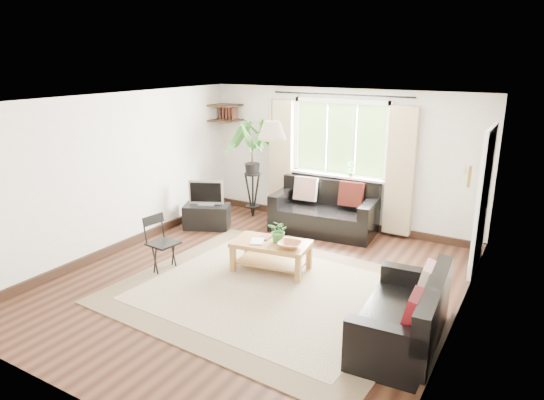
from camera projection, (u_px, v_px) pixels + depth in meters
The scene contains 24 objects.
floor at pixel (257, 282), 6.49m from camera, with size 5.50×5.50×0.00m, color black.
ceiling at pixel (255, 100), 5.81m from camera, with size 5.50×5.50×0.00m, color white.
wall_back at pixel (340, 159), 8.42m from camera, with size 5.00×0.02×2.40m, color beige.
wall_front at pixel (73, 278), 3.87m from camera, with size 5.00×0.02×2.40m, color beige.
wall_left at pixel (117, 173), 7.36m from camera, with size 0.02×5.50×2.40m, color beige.
wall_right at pixel (463, 231), 4.94m from camera, with size 0.02×5.50×2.40m, color beige.
rug at pixel (270, 291), 6.24m from camera, with size 3.66×3.14×0.02m, color beige.
window at pixel (340, 139), 8.29m from camera, with size 2.50×0.16×2.16m, color white, non-canonical shape.
door at pixel (482, 206), 6.41m from camera, with size 0.06×0.96×2.06m, color silver.
corner_shelf at pixel (225, 113), 9.11m from camera, with size 0.50×0.50×0.34m, color black, non-canonical shape.
pendant_lamp at pixel (272, 126), 6.24m from camera, with size 0.36×0.36×0.54m, color beige, non-canonical shape.
wall_sconce at pixel (467, 173), 5.07m from camera, with size 0.12×0.12×0.28m, color beige, non-canonical shape.
sofa_back at pixel (324, 209), 8.26m from camera, with size 1.74×0.87×0.82m, color black, non-canonical shape.
sofa_right at pixel (402, 312), 5.02m from camera, with size 0.77×1.54×0.73m, color black, non-canonical shape.
coffee_table at pixel (271, 256), 6.78m from camera, with size 1.06×0.58×0.43m, color brown, non-canonical shape.
table_plant at pixel (279, 231), 6.69m from camera, with size 0.29×0.25×0.32m, color #2E6829.
bowl at pixel (290, 245), 6.52m from camera, with size 0.32×0.32×0.08m, color #985C34.
book_a at pixel (251, 241), 6.73m from camera, with size 0.18×0.25×0.02m, color silver.
book_b at pixel (261, 236), 6.90m from camera, with size 0.15×0.20×0.02m, color brown.
tv_stand at pixel (207, 216), 8.51m from camera, with size 0.78×0.44×0.42m, color black.
tv at pixel (206, 192), 8.39m from camera, with size 0.60×0.20×0.46m, color #A5A5AA, non-canonical shape.
palm_stand at pixel (252, 170), 8.92m from camera, with size 0.70×0.70×1.80m, color black, non-canonical shape.
folding_chair at pixel (164, 244), 6.75m from camera, with size 0.41×0.41×0.78m, color black, non-canonical shape.
sill_plant at pixel (351, 169), 8.24m from camera, with size 0.14×0.10×0.27m, color #2D6023.
Camera 1 is at (3.16, -5.00, 2.90)m, focal length 32.00 mm.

